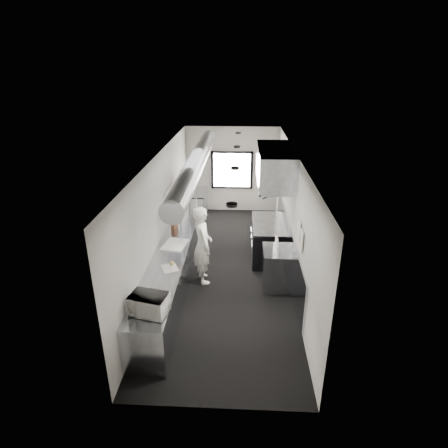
# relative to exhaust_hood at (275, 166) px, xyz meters

# --- Properties ---
(floor) EXTENTS (3.00, 8.00, 0.01)m
(floor) POSITION_rel_exhaust_hood_xyz_m (-1.10, -0.70, -2.39)
(floor) COLOR black
(floor) RESTS_ON ground
(ceiling) EXTENTS (3.00, 8.00, 0.01)m
(ceiling) POSITION_rel_exhaust_hood_xyz_m (-1.10, -0.70, 0.41)
(ceiling) COLOR beige
(ceiling) RESTS_ON wall_back
(wall_back) EXTENTS (3.00, 0.02, 2.80)m
(wall_back) POSITION_rel_exhaust_hood_xyz_m (-1.10, 3.30, -0.99)
(wall_back) COLOR #B9B6B0
(wall_back) RESTS_ON floor
(wall_front) EXTENTS (3.00, 0.02, 2.80)m
(wall_front) POSITION_rel_exhaust_hood_xyz_m (-1.10, -4.70, -0.99)
(wall_front) COLOR #B9B6B0
(wall_front) RESTS_ON floor
(wall_left) EXTENTS (0.02, 8.00, 2.80)m
(wall_left) POSITION_rel_exhaust_hood_xyz_m (-2.60, -0.70, -0.99)
(wall_left) COLOR #B9B6B0
(wall_left) RESTS_ON floor
(wall_right) EXTENTS (0.02, 8.00, 2.80)m
(wall_right) POSITION_rel_exhaust_hood_xyz_m (0.40, -0.70, -0.99)
(wall_right) COLOR #B9B6B0
(wall_right) RESTS_ON floor
(wall_cladding) EXTENTS (0.03, 5.50, 1.10)m
(wall_cladding) POSITION_rel_exhaust_hood_xyz_m (0.38, -0.40, -1.84)
(wall_cladding) COLOR gray
(wall_cladding) RESTS_ON wall_right
(hvac_duct) EXTENTS (0.40, 6.40, 0.40)m
(hvac_duct) POSITION_rel_exhaust_hood_xyz_m (-1.80, -0.30, 0.16)
(hvac_duct) COLOR gray
(hvac_duct) RESTS_ON ceiling
(service_window) EXTENTS (1.36, 0.05, 1.25)m
(service_window) POSITION_rel_exhaust_hood_xyz_m (-1.10, 3.26, -0.99)
(service_window) COLOR silver
(service_window) RESTS_ON wall_back
(exhaust_hood) EXTENTS (0.81, 2.20, 0.88)m
(exhaust_hood) POSITION_rel_exhaust_hood_xyz_m (0.00, 0.00, 0.00)
(exhaust_hood) COLOR gray
(exhaust_hood) RESTS_ON ceiling
(prep_counter) EXTENTS (0.70, 6.00, 0.90)m
(prep_counter) POSITION_rel_exhaust_hood_xyz_m (-2.25, -1.20, -1.94)
(prep_counter) COLOR gray
(prep_counter) RESTS_ON floor
(pass_shelf) EXTENTS (0.45, 3.00, 0.68)m
(pass_shelf) POSITION_rel_exhaust_hood_xyz_m (-2.29, 0.30, -0.86)
(pass_shelf) COLOR gray
(pass_shelf) RESTS_ON prep_counter
(range) EXTENTS (0.88, 1.60, 0.94)m
(range) POSITION_rel_exhaust_hood_xyz_m (-0.06, 0.00, -1.92)
(range) COLOR black
(range) RESTS_ON floor
(bottle_station) EXTENTS (0.65, 0.80, 0.90)m
(bottle_station) POSITION_rel_exhaust_hood_xyz_m (0.05, -1.40, -1.94)
(bottle_station) COLOR gray
(bottle_station) RESTS_ON floor
(far_work_table) EXTENTS (0.70, 1.20, 0.90)m
(far_work_table) POSITION_rel_exhaust_hood_xyz_m (-2.25, 2.50, -1.94)
(far_work_table) COLOR gray
(far_work_table) RESTS_ON floor
(notice_sheet_a) EXTENTS (0.02, 0.28, 0.38)m
(notice_sheet_a) POSITION_rel_exhaust_hood_xyz_m (0.37, -1.90, -0.79)
(notice_sheet_a) COLOR beige
(notice_sheet_a) RESTS_ON wall_right
(notice_sheet_b) EXTENTS (0.02, 0.28, 0.38)m
(notice_sheet_b) POSITION_rel_exhaust_hood_xyz_m (0.37, -2.25, -0.84)
(notice_sheet_b) COLOR beige
(notice_sheet_b) RESTS_ON wall_right
(line_cook) EXTENTS (0.63, 0.76, 1.80)m
(line_cook) POSITION_rel_exhaust_hood_xyz_m (-1.61, -1.24, -1.49)
(line_cook) COLOR silver
(line_cook) RESTS_ON floor
(microwave) EXTENTS (0.63, 0.53, 0.33)m
(microwave) POSITION_rel_exhaust_hood_xyz_m (-2.20, -3.71, -1.33)
(microwave) COLOR silver
(microwave) RESTS_ON prep_counter
(deli_tub_a) EXTENTS (0.16, 0.16, 0.11)m
(deli_tub_a) POSITION_rel_exhaust_hood_xyz_m (-2.37, -3.52, -1.44)
(deli_tub_a) COLOR #B0BCAD
(deli_tub_a) RESTS_ON prep_counter
(deli_tub_b) EXTENTS (0.17, 0.17, 0.11)m
(deli_tub_b) POSITION_rel_exhaust_hood_xyz_m (-2.43, -3.27, -1.43)
(deli_tub_b) COLOR #B0BCAD
(deli_tub_b) RESTS_ON prep_counter
(newspaper) EXTENTS (0.42, 0.45, 0.01)m
(newspaper) POSITION_rel_exhaust_hood_xyz_m (-2.14, -2.29, -1.49)
(newspaper) COLOR white
(newspaper) RESTS_ON prep_counter
(small_plate) EXTENTS (0.20, 0.20, 0.01)m
(small_plate) POSITION_rel_exhaust_hood_xyz_m (-2.12, -2.20, -1.48)
(small_plate) COLOR silver
(small_plate) RESTS_ON prep_counter
(pastry) EXTENTS (0.09, 0.09, 0.09)m
(pastry) POSITION_rel_exhaust_hood_xyz_m (-2.12, -2.20, -1.43)
(pastry) COLOR tan
(pastry) RESTS_ON small_plate
(cutting_board) EXTENTS (0.56, 0.69, 0.02)m
(cutting_board) POSITION_rel_exhaust_hood_xyz_m (-2.22, -1.26, -1.48)
(cutting_board) COLOR white
(cutting_board) RESTS_ON prep_counter
(knife_block) EXTENTS (0.14, 0.22, 0.22)m
(knife_block) POSITION_rel_exhaust_hood_xyz_m (-2.39, -0.34, -1.38)
(knife_block) COLOR #55311E
(knife_block) RESTS_ON prep_counter
(plate_stack_a) EXTENTS (0.27, 0.27, 0.31)m
(plate_stack_a) POSITION_rel_exhaust_hood_xyz_m (-2.28, -0.34, -0.67)
(plate_stack_a) COLOR silver
(plate_stack_a) RESTS_ON pass_shelf
(plate_stack_b) EXTENTS (0.32, 0.32, 0.35)m
(plate_stack_b) POSITION_rel_exhaust_hood_xyz_m (-2.29, 0.10, -0.65)
(plate_stack_b) COLOR silver
(plate_stack_b) RESTS_ON pass_shelf
(plate_stack_c) EXTENTS (0.33, 0.33, 0.36)m
(plate_stack_c) POSITION_rel_exhaust_hood_xyz_m (-2.30, 0.52, -0.64)
(plate_stack_c) COLOR silver
(plate_stack_c) RESTS_ON pass_shelf
(plate_stack_d) EXTENTS (0.28, 0.28, 0.41)m
(plate_stack_d) POSITION_rel_exhaust_hood_xyz_m (-2.31, 1.12, -0.61)
(plate_stack_d) COLOR silver
(plate_stack_d) RESTS_ON pass_shelf
(squeeze_bottle_a) EXTENTS (0.06, 0.06, 0.16)m
(squeeze_bottle_a) POSITION_rel_exhaust_hood_xyz_m (-0.01, -1.74, -1.41)
(squeeze_bottle_a) COLOR white
(squeeze_bottle_a) RESTS_ON bottle_station
(squeeze_bottle_b) EXTENTS (0.08, 0.08, 0.18)m
(squeeze_bottle_b) POSITION_rel_exhaust_hood_xyz_m (-0.00, -1.56, -1.40)
(squeeze_bottle_b) COLOR white
(squeeze_bottle_b) RESTS_ON bottle_station
(squeeze_bottle_c) EXTENTS (0.08, 0.08, 0.19)m
(squeeze_bottle_c) POSITION_rel_exhaust_hood_xyz_m (-0.03, -1.45, -1.40)
(squeeze_bottle_c) COLOR white
(squeeze_bottle_c) RESTS_ON bottle_station
(squeeze_bottle_d) EXTENTS (0.07, 0.07, 0.17)m
(squeeze_bottle_d) POSITION_rel_exhaust_hood_xyz_m (0.03, -1.21, -1.40)
(squeeze_bottle_d) COLOR white
(squeeze_bottle_d) RESTS_ON bottle_station
(squeeze_bottle_e) EXTENTS (0.06, 0.06, 0.18)m
(squeeze_bottle_e) POSITION_rel_exhaust_hood_xyz_m (0.04, -1.07, -1.40)
(squeeze_bottle_e) COLOR white
(squeeze_bottle_e) RESTS_ON bottle_station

